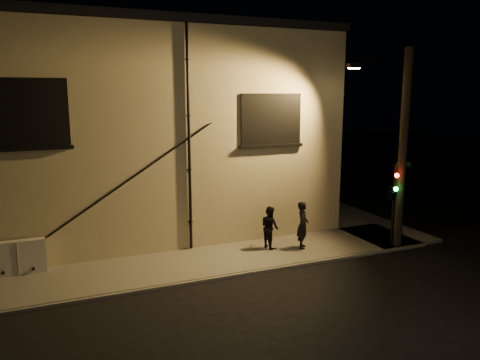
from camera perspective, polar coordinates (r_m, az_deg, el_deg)
name	(u,v)px	position (r m, az deg, el deg)	size (l,w,h in m)	color
ground	(267,271)	(16.37, 3.27, -11.02)	(90.00, 90.00, 0.00)	black
sidewalk	(248,231)	(20.60, 0.93, -6.23)	(21.00, 16.00, 0.12)	#5D5B54
building	(128,127)	(23.00, -13.54, 6.28)	(16.20, 12.23, 8.80)	tan
utility_cabinet	(18,257)	(17.22, -25.47, -8.53)	(1.74, 0.29, 1.14)	beige
pedestrian_a	(303,225)	(18.17, 7.66, -5.44)	(0.67, 0.44, 1.83)	black
pedestrian_b	(270,227)	(18.10, 3.66, -5.75)	(0.79, 0.62, 1.64)	black
traffic_signal	(392,191)	(18.82, 18.08, -1.33)	(1.16, 1.89, 3.26)	black
streetlamp_pole	(400,146)	(18.79, 18.97, 3.95)	(2.05, 1.40, 7.67)	black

